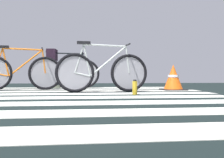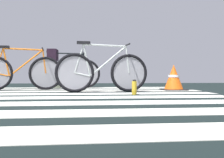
{
  "view_description": "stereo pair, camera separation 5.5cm",
  "coord_description": "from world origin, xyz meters",
  "px_view_note": "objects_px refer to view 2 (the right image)",
  "views": [
    {
      "loc": [
        0.29,
        -3.79,
        0.33
      ],
      "look_at": [
        0.87,
        1.28,
        0.26
      ],
      "focal_mm": 42.2,
      "sensor_mm": 36.0,
      "label": 1
    },
    {
      "loc": [
        0.34,
        -3.79,
        0.33
      ],
      "look_at": [
        0.87,
        1.28,
        0.26
      ],
      "focal_mm": 42.2,
      "sensor_mm": 36.0,
      "label": 2
    }
  ],
  "objects_px": {
    "bicycle_2_of_3": "(21,72)",
    "traffic_cone": "(174,78)",
    "bicycle_3_of_3": "(65,73)",
    "bicycle_1_of_3": "(102,71)",
    "cyclist_3_of_3": "(53,63)",
    "water_bottle": "(134,88)"
  },
  "relations": [
    {
      "from": "bicycle_1_of_3",
      "to": "bicycle_3_of_3",
      "type": "xyz_separation_m",
      "value": [
        -0.8,
        1.84,
        0.0
      ]
    },
    {
      "from": "bicycle_1_of_3",
      "to": "bicycle_2_of_3",
      "type": "bearing_deg",
      "value": 146.68
    },
    {
      "from": "bicycle_2_of_3",
      "to": "bicycle_3_of_3",
      "type": "bearing_deg",
      "value": 42.05
    },
    {
      "from": "bicycle_2_of_3",
      "to": "cyclist_3_of_3",
      "type": "relative_size",
      "value": 1.79
    },
    {
      "from": "water_bottle",
      "to": "traffic_cone",
      "type": "relative_size",
      "value": 0.45
    },
    {
      "from": "bicycle_1_of_3",
      "to": "cyclist_3_of_3",
      "type": "xyz_separation_m",
      "value": [
        -1.11,
        1.86,
        0.24
      ]
    },
    {
      "from": "bicycle_3_of_3",
      "to": "water_bottle",
      "type": "bearing_deg",
      "value": -59.54
    },
    {
      "from": "cyclist_3_of_3",
      "to": "traffic_cone",
      "type": "xyz_separation_m",
      "value": [
        2.65,
        -1.36,
        -0.37
      ]
    },
    {
      "from": "bicycle_3_of_3",
      "to": "traffic_cone",
      "type": "relative_size",
      "value": 3.2
    },
    {
      "from": "bicycle_1_of_3",
      "to": "traffic_cone",
      "type": "xyz_separation_m",
      "value": [
        1.54,
        0.5,
        -0.13
      ]
    },
    {
      "from": "bicycle_1_of_3",
      "to": "bicycle_2_of_3",
      "type": "distance_m",
      "value": 1.88
    },
    {
      "from": "bicycle_2_of_3",
      "to": "traffic_cone",
      "type": "relative_size",
      "value": 3.19
    },
    {
      "from": "bicycle_3_of_3",
      "to": "water_bottle",
      "type": "height_order",
      "value": "bicycle_3_of_3"
    },
    {
      "from": "bicycle_2_of_3",
      "to": "bicycle_1_of_3",
      "type": "bearing_deg",
      "value": -33.69
    },
    {
      "from": "bicycle_2_of_3",
      "to": "traffic_cone",
      "type": "distance_m",
      "value": 3.23
    },
    {
      "from": "cyclist_3_of_3",
      "to": "water_bottle",
      "type": "distance_m",
      "value": 3.05
    },
    {
      "from": "bicycle_2_of_3",
      "to": "bicycle_3_of_3",
      "type": "xyz_separation_m",
      "value": [
        0.87,
        0.97,
        0.0
      ]
    },
    {
      "from": "traffic_cone",
      "to": "bicycle_2_of_3",
      "type": "bearing_deg",
      "value": 173.54
    },
    {
      "from": "bicycle_3_of_3",
      "to": "cyclist_3_of_3",
      "type": "bearing_deg",
      "value": -180.0
    },
    {
      "from": "bicycle_1_of_3",
      "to": "cyclist_3_of_3",
      "type": "bearing_deg",
      "value": 115.02
    },
    {
      "from": "bicycle_1_of_3",
      "to": "bicycle_2_of_3",
      "type": "xyz_separation_m",
      "value": [
        -1.67,
        0.87,
        0.0
      ]
    },
    {
      "from": "bicycle_1_of_3",
      "to": "cyclist_3_of_3",
      "type": "relative_size",
      "value": 1.79
    }
  ]
}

